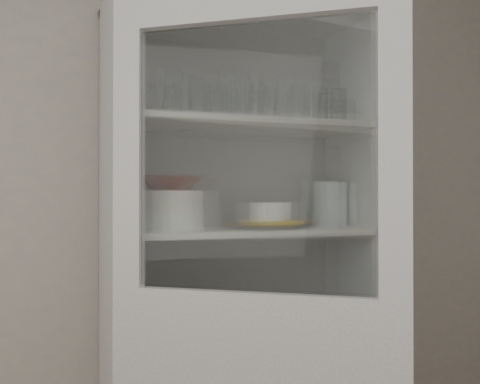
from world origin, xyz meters
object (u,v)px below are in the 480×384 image
object	(u,v)px
pantry_cabinet	(234,310)
mug_teal	(278,318)
grey_bowl_stack	(330,204)
teal_jar	(211,322)
cream_bowl	(171,201)
glass_platter	(271,226)
white_ramekin	(271,212)
measuring_cups	(231,335)
plate_stack_back	(172,221)
plate_stack_front	(171,221)
white_canister	(179,319)
goblet_1	(207,102)
mug_white	(289,325)
cupboard_door	(253,370)
goblet_3	(327,109)
yellow_trivet	(271,222)
goblet_2	(262,105)
terracotta_bowl	(171,184)
mug_blue	(304,322)
goblet_0	(174,102)

from	to	relation	value
pantry_cabinet	mug_teal	bearing A→B (deg)	-15.43
grey_bowl_stack	teal_jar	xyz separation A→B (m)	(-0.51, -0.00, -0.44)
cream_bowl	glass_platter	size ratio (longest dim) A/B	0.80
white_ramekin	measuring_cups	bearing A→B (deg)	-161.81
grey_bowl_stack	plate_stack_back	bearing A→B (deg)	172.03
glass_platter	measuring_cups	size ratio (longest dim) A/B	2.77
plate_stack_front	white_ramekin	bearing A→B (deg)	3.51
white_ramekin	white_canister	xyz separation A→B (m)	(-0.34, 0.07, -0.40)
goblet_1	mug_white	bearing A→B (deg)	-42.30
cupboard_door	goblet_3	bearing A→B (deg)	83.67
cupboard_door	yellow_trivet	distance (m)	0.68
white_ramekin	pantry_cabinet	bearing A→B (deg)	143.38
plate_stack_front	mug_teal	size ratio (longest dim) A/B	2.33
plate_stack_back	measuring_cups	distance (m)	0.48
goblet_2	mug_teal	xyz separation A→B (m)	(0.04, -0.08, -0.84)
measuring_cups	mug_white	bearing A→B (deg)	-8.84
terracotta_bowl	pantry_cabinet	bearing A→B (deg)	21.52
yellow_trivet	measuring_cups	world-z (taller)	yellow_trivet
goblet_3	white_ramekin	size ratio (longest dim) A/B	1.07
goblet_2	white_ramekin	distance (m)	0.44
goblet_3	mug_teal	xyz separation A→B (m)	(-0.25, -0.05, -0.84)
goblet_1	plate_stack_back	xyz separation A→B (m)	(-0.14, 0.00, -0.46)
mug_teal	pantry_cabinet	bearing A→B (deg)	167.66
cupboard_door	goblet_2	world-z (taller)	cupboard_door
pantry_cabinet	white_canister	bearing A→B (deg)	-176.31
plate_stack_front	cupboard_door	bearing A→B (deg)	-73.41
measuring_cups	plate_stack_back	bearing A→B (deg)	131.56
grey_bowl_stack	yellow_trivet	bearing A→B (deg)	-170.76
white_canister	cupboard_door	bearing A→B (deg)	-81.78
mug_blue	goblet_3	bearing A→B (deg)	44.32
yellow_trivet	goblet_0	bearing A→B (deg)	162.26
grey_bowl_stack	white_ramekin	bearing A→B (deg)	-170.76
cream_bowl	white_ramekin	xyz separation A→B (m)	(0.40, 0.02, -0.04)
glass_platter	grey_bowl_stack	world-z (taller)	grey_bowl_stack
goblet_2	mug_teal	size ratio (longest dim) A/B	1.71
goblet_2	goblet_0	bearing A→B (deg)	-179.13
goblet_1	mug_teal	size ratio (longest dim) A/B	1.81
measuring_cups	yellow_trivet	bearing A→B (deg)	18.19
cupboard_door	mug_blue	distance (m)	0.55
plate_stack_front	glass_platter	size ratio (longest dim) A/B	0.83
pantry_cabinet	measuring_cups	size ratio (longest dim) A/B	20.30
plate_stack_back	mug_blue	size ratio (longest dim) A/B	1.79
goblet_3	grey_bowl_stack	bearing A→B (deg)	-105.07
glass_platter	mug_white	world-z (taller)	glass_platter
white_ramekin	cupboard_door	bearing A→B (deg)	-118.62
terracotta_bowl	white_canister	distance (m)	0.51
teal_jar	goblet_3	bearing A→B (deg)	5.28
mug_teal	mug_white	world-z (taller)	mug_teal
plate_stack_back	teal_jar	world-z (taller)	plate_stack_back
cupboard_door	plate_stack_back	size ratio (longest dim) A/B	9.23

